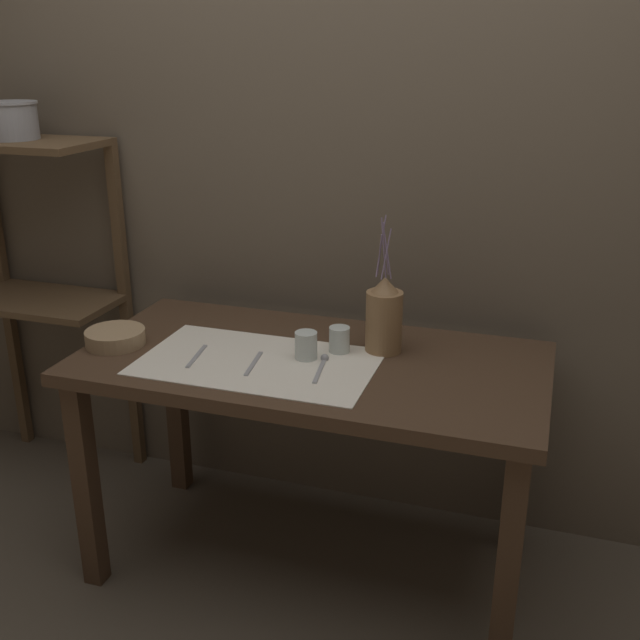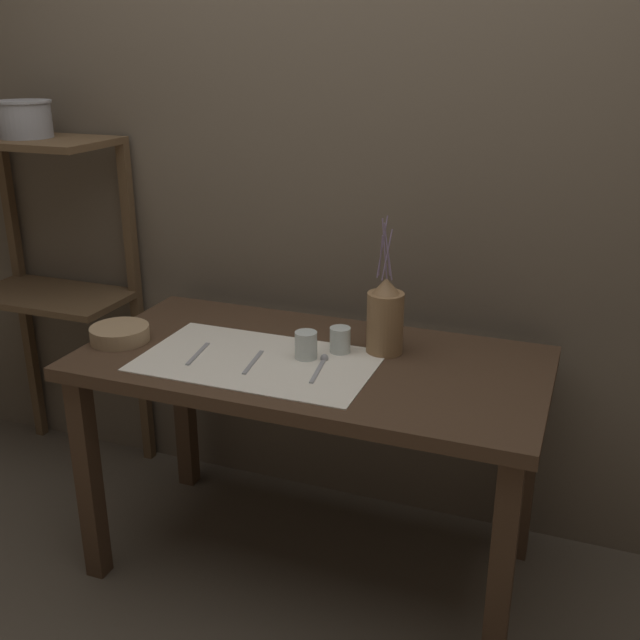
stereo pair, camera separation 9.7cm
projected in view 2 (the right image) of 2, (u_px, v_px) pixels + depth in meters
name	position (u px, v px, depth m)	size (l,w,h in m)	color
ground_plane	(312.00, 562.00, 2.45)	(12.00, 12.00, 0.00)	brown
stone_wall_back	(362.00, 174.00, 2.43)	(7.00, 0.06, 2.40)	brown
wooden_table	(311.00, 387.00, 2.23)	(1.36, 0.69, 0.73)	#422D1E
wooden_shelf_unit	(51.00, 244.00, 2.76)	(0.58, 0.33, 1.29)	brown
linen_cloth	(258.00, 361.00, 2.17)	(0.68, 0.41, 0.00)	silver
pitcher_with_flowers	(385.00, 318.00, 2.20)	(0.11, 0.11, 0.41)	olive
wooden_bowl	(120.00, 334.00, 2.31)	(0.18, 0.18, 0.05)	#9E7F5B
glass_tumbler_near	(306.00, 345.00, 2.17)	(0.07, 0.07, 0.08)	silver
glass_tumbler_far	(340.00, 340.00, 2.21)	(0.06, 0.06, 0.08)	silver
knife_center	(198.00, 354.00, 2.21)	(0.04, 0.17, 0.00)	#939399
fork_inner	(253.00, 362.00, 2.15)	(0.03, 0.17, 0.00)	#939399
spoon_inner	(322.00, 363.00, 2.14)	(0.04, 0.18, 0.02)	#939399
metal_pot_large	(24.00, 118.00, 2.57)	(0.19, 0.19, 0.13)	#939399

